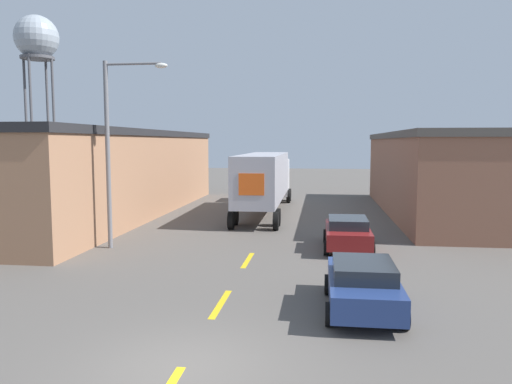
{
  "coord_description": "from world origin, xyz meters",
  "views": [
    {
      "loc": [
        2.87,
        -9.76,
        4.74
      ],
      "look_at": [
        -0.2,
        13.84,
        2.35
      ],
      "focal_mm": 35.0,
      "sensor_mm": 36.0,
      "label": 1
    }
  ],
  "objects_px": {
    "parked_car_right_mid": "(348,232)",
    "street_lamp": "(115,140)",
    "semi_truck": "(266,177)",
    "parked_car_right_near": "(363,284)",
    "water_tower": "(37,41)"
  },
  "relations": [
    {
      "from": "parked_car_right_mid",
      "to": "street_lamp",
      "type": "xyz_separation_m",
      "value": [
        -10.22,
        -1.07,
        4.05
      ]
    },
    {
      "from": "semi_truck",
      "to": "parked_car_right_mid",
      "type": "distance_m",
      "value": 12.23
    },
    {
      "from": "semi_truck",
      "to": "street_lamp",
      "type": "bearing_deg",
      "value": -114.3
    },
    {
      "from": "parked_car_right_near",
      "to": "parked_car_right_mid",
      "type": "bearing_deg",
      "value": 90.0
    },
    {
      "from": "water_tower",
      "to": "parked_car_right_near",
      "type": "bearing_deg",
      "value": -49.86
    },
    {
      "from": "parked_car_right_mid",
      "to": "semi_truck",
      "type": "bearing_deg",
      "value": 113.66
    },
    {
      "from": "semi_truck",
      "to": "water_tower",
      "type": "bearing_deg",
      "value": 144.89
    },
    {
      "from": "parked_car_right_near",
      "to": "parked_car_right_mid",
      "type": "xyz_separation_m",
      "value": [
        0.0,
        8.15,
        0.0
      ]
    },
    {
      "from": "water_tower",
      "to": "street_lamp",
      "type": "bearing_deg",
      "value": -54.8
    },
    {
      "from": "parked_car_right_near",
      "to": "parked_car_right_mid",
      "type": "distance_m",
      "value": 8.15
    },
    {
      "from": "parked_car_right_near",
      "to": "semi_truck",
      "type": "bearing_deg",
      "value": 104.17
    },
    {
      "from": "semi_truck",
      "to": "parked_car_right_near",
      "type": "distance_m",
      "value": 19.92
    },
    {
      "from": "semi_truck",
      "to": "parked_car_right_near",
      "type": "relative_size",
      "value": 3.54
    },
    {
      "from": "parked_car_right_near",
      "to": "street_lamp",
      "type": "height_order",
      "value": "street_lamp"
    },
    {
      "from": "semi_truck",
      "to": "water_tower",
      "type": "relative_size",
      "value": 0.84
    }
  ]
}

